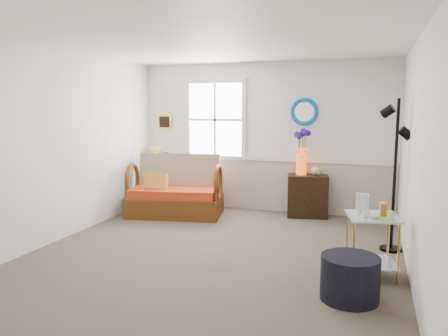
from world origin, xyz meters
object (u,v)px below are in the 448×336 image
(cabinet, at_px, (307,196))
(floor_lamp, at_px, (395,176))
(loveseat, at_px, (175,186))
(ottoman, at_px, (350,278))
(lamp_stand, at_px, (156,188))
(side_table, at_px, (372,246))

(cabinet, bearing_deg, floor_lamp, -58.54)
(loveseat, height_order, floor_lamp, floor_lamp)
(floor_lamp, distance_m, ottoman, 1.90)
(lamp_stand, relative_size, cabinet, 0.87)
(cabinet, distance_m, ottoman, 3.22)
(cabinet, bearing_deg, ottoman, -85.28)
(loveseat, xyz_separation_m, cabinet, (2.14, 0.63, -0.16))
(loveseat, xyz_separation_m, ottoman, (2.99, -2.47, -0.29))
(cabinet, distance_m, side_table, 2.62)
(loveseat, height_order, ottoman, loveseat)
(loveseat, relative_size, lamp_stand, 2.54)
(lamp_stand, distance_m, cabinet, 2.87)
(cabinet, height_order, floor_lamp, floor_lamp)
(cabinet, distance_m, floor_lamp, 2.01)
(lamp_stand, bearing_deg, side_table, -32.09)
(side_table, bearing_deg, lamp_stand, 147.91)
(side_table, height_order, floor_lamp, floor_lamp)
(loveseat, xyz_separation_m, side_table, (3.18, -1.78, -0.17))
(lamp_stand, bearing_deg, cabinet, -0.80)
(cabinet, relative_size, ottoman, 1.26)
(lamp_stand, bearing_deg, floor_lamp, -19.40)
(ottoman, bearing_deg, lamp_stand, 139.77)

